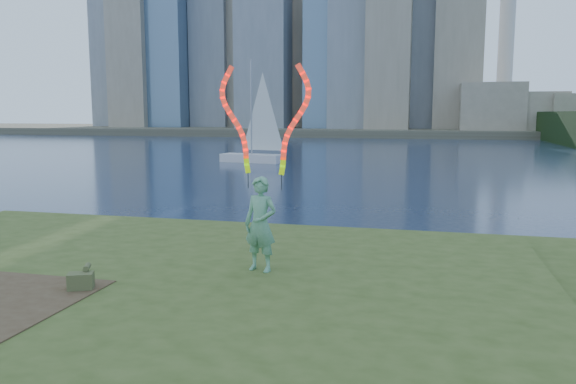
# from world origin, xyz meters

# --- Properties ---
(ground) EXTENTS (320.00, 320.00, 0.00)m
(ground) POSITION_xyz_m (0.00, 0.00, 0.00)
(ground) COLOR #1A2741
(ground) RESTS_ON ground
(grassy_knoll) EXTENTS (20.00, 18.00, 0.80)m
(grassy_knoll) POSITION_xyz_m (0.00, -2.30, 0.34)
(grassy_knoll) COLOR #3B4B1B
(grassy_knoll) RESTS_ON ground
(far_shore) EXTENTS (320.00, 40.00, 1.20)m
(far_shore) POSITION_xyz_m (0.00, 95.00, 0.60)
(far_shore) COLOR #4C4737
(far_shore) RESTS_ON ground
(woman_with_ribbons) EXTENTS (2.07, 0.64, 4.15)m
(woman_with_ribbons) POSITION_xyz_m (1.70, -0.37, 2.19)
(woman_with_ribbons) COLOR #167637
(woman_with_ribbons) RESTS_ON grassy_knoll
(canvas_bag) EXTENTS (0.49, 0.55, 0.39)m
(canvas_bag) POSITION_xyz_m (-0.92, -2.25, 0.96)
(canvas_bag) COLOR #474A2A
(canvas_bag) RESTS_ON grassy_knoll
(sailboat) EXTENTS (5.23, 2.40, 7.85)m
(sailboat) POSITION_xyz_m (-8.27, 31.05, 1.35)
(sailboat) COLOR silver
(sailboat) RESTS_ON ground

